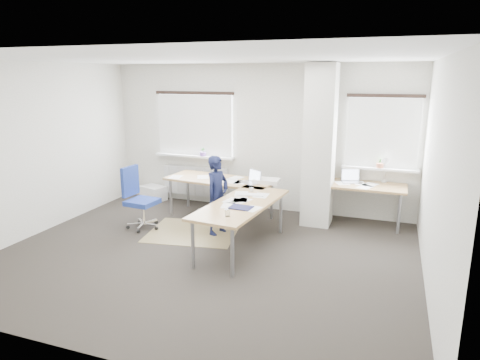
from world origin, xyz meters
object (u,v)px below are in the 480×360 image
(desk_main, at_px, (233,192))
(task_chair, at_px, (141,211))
(person, at_px, (217,195))
(desk_side, at_px, (365,187))

(desk_main, bearing_deg, task_chair, -160.54)
(desk_main, distance_m, person, 0.27)
(desk_main, distance_m, task_chair, 1.64)
(desk_main, relative_size, task_chair, 2.64)
(desk_side, height_order, person, person)
(desk_side, bearing_deg, person, -149.43)
(desk_main, bearing_deg, desk_side, 34.20)
(task_chair, height_order, person, person)
(desk_main, xyz_separation_m, desk_side, (2.04, 1.10, -0.01))
(desk_side, height_order, task_chair, desk_side)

